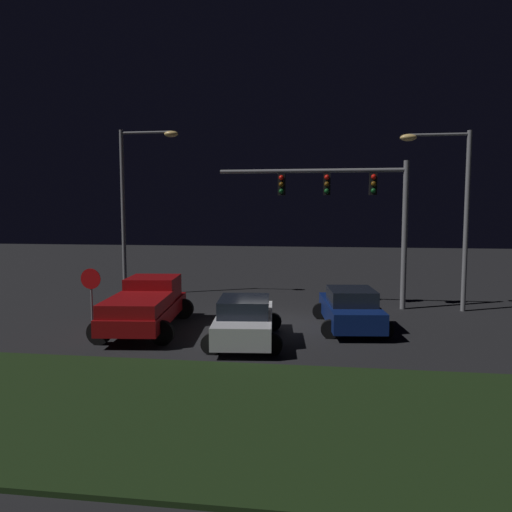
{
  "coord_description": "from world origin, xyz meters",
  "views": [
    {
      "loc": [
        2.12,
        -18.6,
        4.35
      ],
      "look_at": [
        -0.45,
        0.12,
        2.58
      ],
      "focal_mm": 34.12,
      "sensor_mm": 36.0,
      "label": 1
    }
  ],
  "objects_px": {
    "street_lamp_right": "(452,197)",
    "street_lamp_left": "(134,192)",
    "car_sedan": "(245,320)",
    "pickup_truck": "(147,302)",
    "traffic_signal_gantry": "(348,198)",
    "car_sedan_far": "(350,309)",
    "stop_sign": "(91,287)"
  },
  "relations": [
    {
      "from": "car_sedan",
      "to": "stop_sign",
      "type": "distance_m",
      "value": 6.05
    },
    {
      "from": "stop_sign",
      "to": "pickup_truck",
      "type": "bearing_deg",
      "value": 4.46
    },
    {
      "from": "stop_sign",
      "to": "car_sedan_far",
      "type": "bearing_deg",
      "value": 7.75
    },
    {
      "from": "pickup_truck",
      "to": "car_sedan",
      "type": "distance_m",
      "value": 4.04
    },
    {
      "from": "car_sedan",
      "to": "street_lamp_left",
      "type": "bearing_deg",
      "value": 35.31
    },
    {
      "from": "traffic_signal_gantry",
      "to": "stop_sign",
      "type": "relative_size",
      "value": 3.73
    },
    {
      "from": "street_lamp_left",
      "to": "pickup_truck",
      "type": "bearing_deg",
      "value": -65.49
    },
    {
      "from": "pickup_truck",
      "to": "car_sedan_far",
      "type": "bearing_deg",
      "value": -87.4
    },
    {
      "from": "street_lamp_right",
      "to": "car_sedan_far",
      "type": "bearing_deg",
      "value": -138.9
    },
    {
      "from": "street_lamp_right",
      "to": "stop_sign",
      "type": "bearing_deg",
      "value": -159.71
    },
    {
      "from": "car_sedan_far",
      "to": "street_lamp_right",
      "type": "bearing_deg",
      "value": -55.52
    },
    {
      "from": "street_lamp_right",
      "to": "street_lamp_left",
      "type": "bearing_deg",
      "value": 173.32
    },
    {
      "from": "stop_sign",
      "to": "car_sedan",
      "type": "bearing_deg",
      "value": -10.36
    },
    {
      "from": "pickup_truck",
      "to": "street_lamp_left",
      "type": "distance_m",
      "value": 8.52
    },
    {
      "from": "car_sedan",
      "to": "car_sedan_far",
      "type": "bearing_deg",
      "value": -62.07
    },
    {
      "from": "street_lamp_left",
      "to": "street_lamp_right",
      "type": "relative_size",
      "value": 1.08
    },
    {
      "from": "traffic_signal_gantry",
      "to": "pickup_truck",
      "type": "bearing_deg",
      "value": -145.89
    },
    {
      "from": "pickup_truck",
      "to": "car_sedan",
      "type": "relative_size",
      "value": 1.23
    },
    {
      "from": "street_lamp_right",
      "to": "stop_sign",
      "type": "relative_size",
      "value": 3.45
    },
    {
      "from": "traffic_signal_gantry",
      "to": "street_lamp_right",
      "type": "distance_m",
      "value": 4.34
    },
    {
      "from": "traffic_signal_gantry",
      "to": "street_lamp_right",
      "type": "bearing_deg",
      "value": -1.22
    },
    {
      "from": "pickup_truck",
      "to": "street_lamp_left",
      "type": "bearing_deg",
      "value": 18.45
    },
    {
      "from": "car_sedan_far",
      "to": "stop_sign",
      "type": "relative_size",
      "value": 2.05
    },
    {
      "from": "traffic_signal_gantry",
      "to": "street_lamp_left",
      "type": "distance_m",
      "value": 10.66
    },
    {
      "from": "car_sedan_far",
      "to": "traffic_signal_gantry",
      "type": "relative_size",
      "value": 0.55
    },
    {
      "from": "street_lamp_right",
      "to": "stop_sign",
      "type": "xyz_separation_m",
      "value": [
        -13.87,
        -5.13,
        -3.36
      ]
    },
    {
      "from": "pickup_truck",
      "to": "stop_sign",
      "type": "relative_size",
      "value": 2.5
    },
    {
      "from": "car_sedan",
      "to": "street_lamp_left",
      "type": "relative_size",
      "value": 0.55
    },
    {
      "from": "pickup_truck",
      "to": "street_lamp_left",
      "type": "xyz_separation_m",
      "value": [
        -3.06,
        6.71,
        4.28
      ]
    },
    {
      "from": "traffic_signal_gantry",
      "to": "street_lamp_left",
      "type": "xyz_separation_m",
      "value": [
        -10.52,
        1.65,
        0.38
      ]
    },
    {
      "from": "car_sedan",
      "to": "street_lamp_left",
      "type": "xyz_separation_m",
      "value": [
        -6.89,
        7.95,
        4.54
      ]
    },
    {
      "from": "street_lamp_left",
      "to": "street_lamp_right",
      "type": "bearing_deg",
      "value": -6.68
    }
  ]
}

